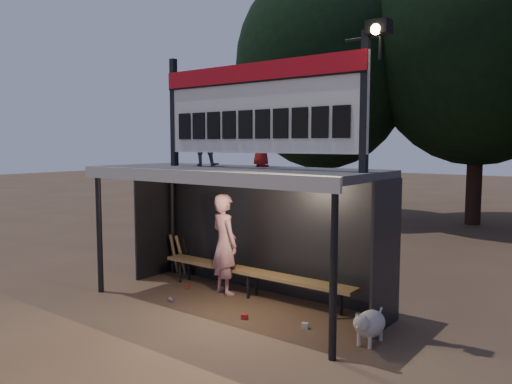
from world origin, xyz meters
The scene contains 12 objects.
ground centered at (0.00, 0.00, 0.00)m, with size 80.00×80.00×0.00m, color #4E3827.
player centered at (-0.53, 0.42, 0.91)m, with size 0.67×0.44×1.82m, color white.
child_a centered at (-0.85, 0.26, 2.88)m, with size 0.54×0.42×1.11m, color slate.
child_b centered at (0.17, 0.59, 2.74)m, with size 0.41×0.27×0.84m, color #A91A1A.
dugout_shelter centered at (0.00, 0.24, 1.85)m, with size 5.10×2.08×2.32m.
scoreboard_assembly centered at (0.56, -0.01, 3.32)m, with size 4.10×0.27×1.99m.
bench centered at (0.00, 0.55, 0.43)m, with size 4.00×0.35×0.48m.
tree_left centered at (-4.00, 10.00, 5.51)m, with size 6.46×6.46×9.27m.
tree_mid centered at (1.00, 11.50, 6.17)m, with size 7.22×7.22×10.36m.
dog centered at (2.55, -0.16, 0.28)m, with size 0.36×0.81×0.49m.
bats centered at (-2.08, 0.82, 0.43)m, with size 0.48×0.33×0.84m.
litter centered at (0.43, -0.05, 0.04)m, with size 3.39×1.28×0.08m.
Camera 1 is at (5.31, -6.30, 2.71)m, focal length 35.00 mm.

